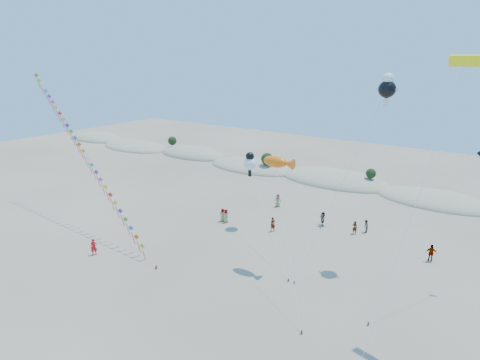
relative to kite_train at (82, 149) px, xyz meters
name	(u,v)px	position (x,y,z in m)	size (l,w,h in m)	color
ground	(115,318)	(18.59, -11.06, -9.34)	(160.00, 160.00, 0.00)	#7C6D56
dune_ridge	(340,181)	(19.64, 34.08, -9.23)	(145.30, 11.49, 5.57)	gray
kite_train	(82,149)	(0.00, 0.00, 0.00)	(29.57, 7.13, 18.49)	#3F2D1E
fish_kite	(278,162)	(24.76, 3.76, 1.22)	(8.52, 8.72, 11.12)	#3F2D1E
cartoon_kite_low	(250,162)	(17.21, 10.48, -1.30)	(10.95, 9.66, 9.28)	#3F2D1E
cartoon_kite_high	(387,87)	(32.19, 10.01, 7.93)	(5.27, 9.30, 18.55)	#3F2D1E
parafoil_kite	(464,69)	(38.97, 1.69, 9.80)	(3.46, 11.16, 20.01)	#3F2D1E
dark_kite	(449,203)	(38.88, 7.05, -0.86)	(5.49, 11.05, 12.68)	#3F2D1E
flyer_foreground	(94,247)	(8.07, -5.25, -8.44)	(0.65, 0.43, 1.78)	red
beachgoers	(333,227)	(26.70, 13.86, -8.47)	(33.34, 9.51, 1.83)	slate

